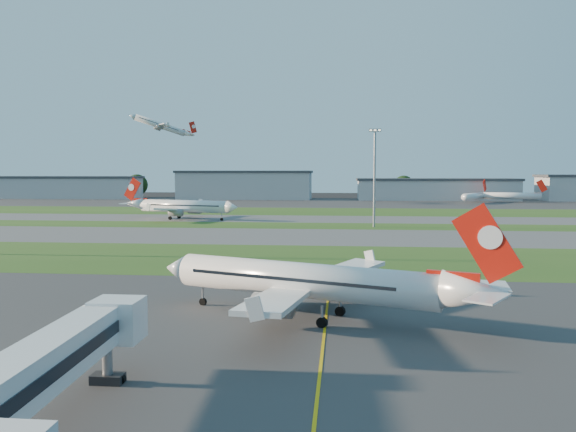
# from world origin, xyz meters

# --- Properties ---
(ground) EXTENTS (700.00, 700.00, 0.00)m
(ground) POSITION_xyz_m (0.00, 0.00, 0.00)
(ground) COLOR black
(ground) RESTS_ON ground
(apron_near) EXTENTS (300.00, 70.00, 0.01)m
(apron_near) POSITION_xyz_m (0.00, 0.00, 0.01)
(apron_near) COLOR #333335
(apron_near) RESTS_ON ground
(grass_strip_a) EXTENTS (300.00, 34.00, 0.01)m
(grass_strip_a) POSITION_xyz_m (0.00, 52.00, 0.01)
(grass_strip_a) COLOR #29511B
(grass_strip_a) RESTS_ON ground
(taxiway_a) EXTENTS (300.00, 32.00, 0.01)m
(taxiway_a) POSITION_xyz_m (0.00, 85.00, 0.01)
(taxiway_a) COLOR #515154
(taxiway_a) RESTS_ON ground
(grass_strip_b) EXTENTS (300.00, 18.00, 0.01)m
(grass_strip_b) POSITION_xyz_m (0.00, 110.00, 0.01)
(grass_strip_b) COLOR #29511B
(grass_strip_b) RESTS_ON ground
(taxiway_b) EXTENTS (300.00, 26.00, 0.01)m
(taxiway_b) POSITION_xyz_m (0.00, 132.00, 0.01)
(taxiway_b) COLOR #515154
(taxiway_b) RESTS_ON ground
(grass_strip_c) EXTENTS (300.00, 40.00, 0.01)m
(grass_strip_c) POSITION_xyz_m (0.00, 165.00, 0.01)
(grass_strip_c) COLOR #29511B
(grass_strip_c) RESTS_ON ground
(apron_far) EXTENTS (400.00, 80.00, 0.01)m
(apron_far) POSITION_xyz_m (0.00, 225.00, 0.01)
(apron_far) COLOR #333335
(apron_far) RESTS_ON ground
(yellow_line) EXTENTS (0.25, 60.00, 0.02)m
(yellow_line) POSITION_xyz_m (5.00, 0.00, 0.00)
(yellow_line) COLOR gold
(yellow_line) RESTS_ON ground
(jet_bridge) EXTENTS (4.20, 26.90, 6.20)m
(jet_bridge) POSITION_xyz_m (-9.81, -15.24, 4.01)
(jet_bridge) COLOR silver
(jet_bridge) RESTS_ON ground
(airliner_parked) EXTENTS (32.54, 27.56, 10.65)m
(airliner_parked) POSITION_xyz_m (2.87, 14.09, 3.74)
(airliner_parked) COLOR white
(airliner_parked) RESTS_ON ground
(airliner_taxiing) EXTENTS (35.91, 30.13, 11.43)m
(airliner_taxiing) POSITION_xyz_m (-41.88, 126.70, 4.01)
(airliner_taxiing) COLOR white
(airliner_taxiing) RESTS_ON ground
(airliner_departing) EXTENTS (27.66, 23.57, 9.26)m
(airliner_departing) POSITION_xyz_m (-79.74, 221.76, 36.61)
(airliner_departing) COLOR white
(mini_jet_near) EXTENTS (16.90, 25.01, 9.48)m
(mini_jet_near) POSITION_xyz_m (68.56, 228.23, 3.28)
(mini_jet_near) COLOR white
(mini_jet_near) RESTS_ON ground
(mini_jet_far) EXTENTS (28.58, 6.39, 9.48)m
(mini_jet_far) POSITION_xyz_m (87.32, 234.36, 3.28)
(mini_jet_far) COLOR white
(mini_jet_far) RESTS_ON ground
(light_mast_centre) EXTENTS (3.20, 0.70, 25.80)m
(light_mast_centre) POSITION_xyz_m (15.00, 108.00, 14.81)
(light_mast_centre) COLOR gray
(light_mast_centre) RESTS_ON ground
(hangar_far_west) EXTENTS (91.80, 23.00, 12.20)m
(hangar_far_west) POSITION_xyz_m (-150.00, 255.00, 6.14)
(hangar_far_west) COLOR #A6A8AE
(hangar_far_west) RESTS_ON ground
(hangar_west) EXTENTS (71.40, 23.00, 15.20)m
(hangar_west) POSITION_xyz_m (-45.00, 255.00, 7.64)
(hangar_west) COLOR #A6A8AE
(hangar_west) RESTS_ON ground
(hangar_east) EXTENTS (81.60, 23.00, 11.20)m
(hangar_east) POSITION_xyz_m (55.00, 255.00, 5.64)
(hangar_east) COLOR #A6A8AE
(hangar_east) RESTS_ON ground
(tree_far_west) EXTENTS (11.00, 11.00, 12.00)m
(tree_far_west) POSITION_xyz_m (-190.00, 268.00, 6.49)
(tree_far_west) COLOR black
(tree_far_west) RESTS_ON ground
(tree_west) EXTENTS (12.10, 12.10, 13.20)m
(tree_west) POSITION_xyz_m (-110.00, 270.00, 7.14)
(tree_west) COLOR black
(tree_west) RESTS_ON ground
(tree_mid_west) EXTENTS (9.90, 9.90, 10.80)m
(tree_mid_west) POSITION_xyz_m (-20.00, 266.00, 5.84)
(tree_mid_west) COLOR black
(tree_mid_west) RESTS_ON ground
(tree_mid_east) EXTENTS (11.55, 11.55, 12.60)m
(tree_mid_east) POSITION_xyz_m (40.00, 269.00, 6.81)
(tree_mid_east) COLOR black
(tree_mid_east) RESTS_ON ground
(tree_east) EXTENTS (10.45, 10.45, 11.40)m
(tree_east) POSITION_xyz_m (115.00, 267.00, 6.16)
(tree_east) COLOR black
(tree_east) RESTS_ON ground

